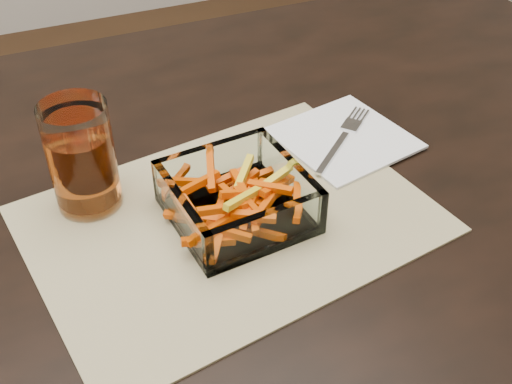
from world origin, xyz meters
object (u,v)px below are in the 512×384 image
tumbler (82,160)px  fork (344,137)px  glass_bowl (238,200)px  dining_table (165,242)px

tumbler → fork: bearing=-0.9°
tumbler → fork: (0.34, -0.01, -0.06)m
glass_bowl → fork: size_ratio=1.15×
glass_bowl → fork: (0.19, 0.09, -0.02)m
glass_bowl → tumbler: tumbler is taller
dining_table → fork: 0.28m
dining_table → fork: bearing=0.4°
dining_table → fork: (0.26, 0.00, 0.10)m
fork → glass_bowl: bearing=-105.8°
glass_bowl → tumbler: (-0.15, 0.09, 0.04)m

